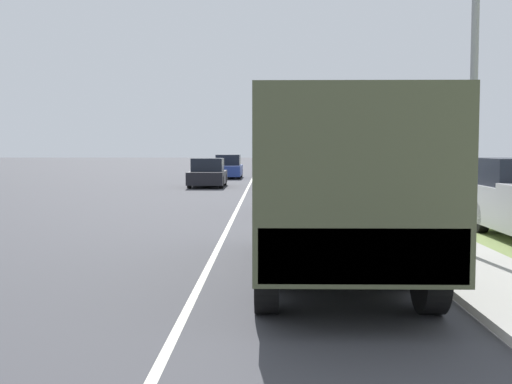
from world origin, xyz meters
The scene contains 8 objects.
ground_plane centered at (0.00, 40.00, 0.00)m, with size 180.00×180.00×0.00m, color #424247.
lane_centre_stripe centered at (0.00, 40.00, 0.00)m, with size 0.12×120.00×0.00m.
sidewalk_right centered at (4.50, 40.00, 0.06)m, with size 1.80×120.00×0.12m.
grass_strip_right centered at (8.90, 40.00, 0.01)m, with size 7.00×120.00×0.02m.
military_truck centered at (2.06, 10.85, 1.61)m, with size 2.36×7.29×2.80m.
car_nearest_ahead centered at (2.19, 20.74, 0.73)m, with size 1.90×4.19×1.64m.
car_second_ahead centered at (-2.15, 34.41, 0.68)m, with size 1.84×3.91×1.52m.
car_third_ahead centered at (-1.65, 44.01, 0.71)m, with size 1.80×4.31×1.60m.
Camera 1 is at (1.04, 0.57, 2.10)m, focal length 45.00 mm.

